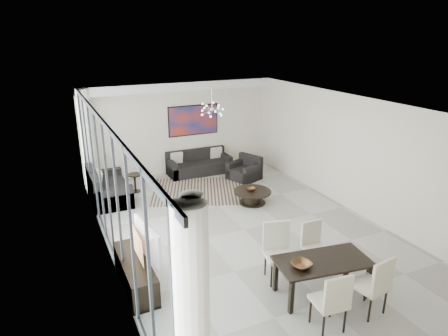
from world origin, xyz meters
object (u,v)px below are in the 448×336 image
sofa_main (199,166)px  television (142,242)px  coffee_table (252,196)px  tv_console (135,273)px  dining_table (322,265)px

sofa_main → television: size_ratio=1.84×
coffee_table → tv_console: size_ratio=0.61×
tv_console → dining_table: dining_table is taller
coffee_table → television: (-3.50, -2.29, 0.63)m
coffee_table → dining_table: size_ratio=0.59×
sofa_main → dining_table: size_ratio=1.17×
tv_console → coffee_table: bearing=32.2°
sofa_main → tv_console: sofa_main is taller
coffee_table → dining_table: bearing=-101.6°
sofa_main → dining_table: (-0.40, -6.74, 0.34)m
coffee_table → sofa_main: bearing=98.2°
dining_table → sofa_main: bearing=86.6°
sofa_main → tv_console: bearing=-122.4°
sofa_main → tv_console: 6.08m
television → sofa_main: bearing=-38.9°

